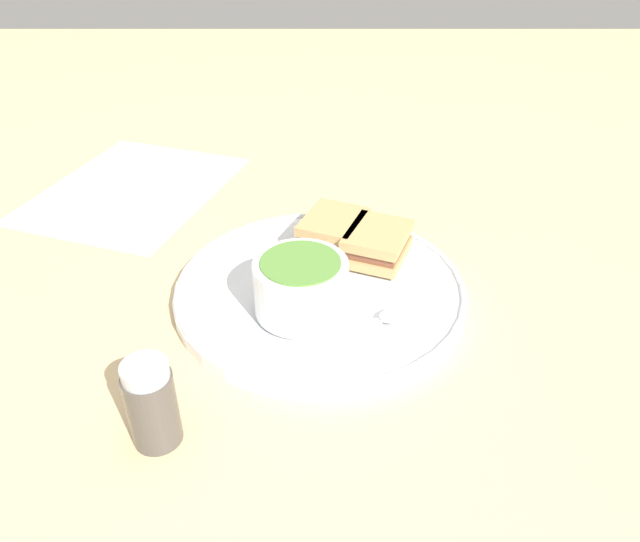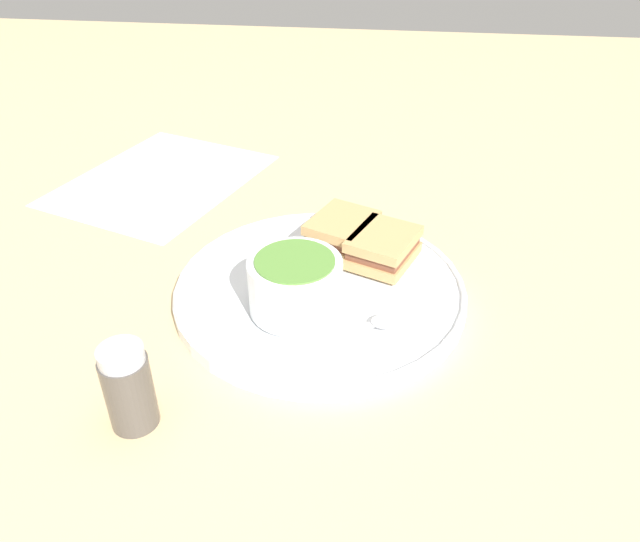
{
  "view_description": "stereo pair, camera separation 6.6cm",
  "coord_description": "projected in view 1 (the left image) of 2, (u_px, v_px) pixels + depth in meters",
  "views": [
    {
      "loc": [
        0.0,
        -0.55,
        0.41
      ],
      "look_at": [
        0.0,
        0.0,
        0.03
      ],
      "focal_mm": 35.0,
      "sensor_mm": 36.0,
      "label": 1
    },
    {
      "loc": [
        0.07,
        -0.54,
        0.41
      ],
      "look_at": [
        0.0,
        0.0,
        0.03
      ],
      "focal_mm": 35.0,
      "sensor_mm": 36.0,
      "label": 2
    }
  ],
  "objects": [
    {
      "name": "plate",
      "position": [
        320.0,
        290.0,
        0.68
      ],
      "size": [
        0.31,
        0.31,
        0.02
      ],
      "color": "white",
      "rests_on": "ground_plane"
    },
    {
      "name": "salt_shaker",
      "position": [
        151.0,
        403.0,
        0.5
      ],
      "size": [
        0.04,
        0.04,
        0.08
      ],
      "color": "#4C4742",
      "rests_on": "ground_plane"
    },
    {
      "name": "spoon",
      "position": [
        389.0,
        317.0,
        0.62
      ],
      "size": [
        0.1,
        0.05,
        0.01
      ],
      "rotation": [
        0.0,
        0.0,
        6.6
      ],
      "color": "silver",
      "rests_on": "plate"
    },
    {
      "name": "ground_plane",
      "position": [
        320.0,
        297.0,
        0.68
      ],
      "size": [
        2.4,
        2.4,
        0.0
      ],
      "primitive_type": "plane",
      "color": "#D1B27F"
    },
    {
      "name": "menu_sheet",
      "position": [
        134.0,
        189.0,
        0.9
      ],
      "size": [
        0.32,
        0.35,
        0.0
      ],
      "rotation": [
        0.0,
        0.0,
        -0.33
      ],
      "color": "white",
      "rests_on": "ground_plane"
    },
    {
      "name": "sandwich_half_far",
      "position": [
        334.0,
        230.0,
        0.73
      ],
      "size": [
        0.09,
        0.1,
        0.03
      ],
      "rotation": [
        0.0,
        0.0,
        1.17
      ],
      "color": "tan",
      "rests_on": "plate"
    },
    {
      "name": "soup_bowl",
      "position": [
        301.0,
        286.0,
        0.62
      ],
      "size": [
        0.09,
        0.09,
        0.06
      ],
      "color": "white",
      "rests_on": "plate"
    },
    {
      "name": "sandwich_half_near",
      "position": [
        377.0,
        243.0,
        0.71
      ],
      "size": [
        0.09,
        0.1,
        0.03
      ],
      "rotation": [
        0.0,
        0.0,
        1.19
      ],
      "color": "tan",
      "rests_on": "plate"
    }
  ]
}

